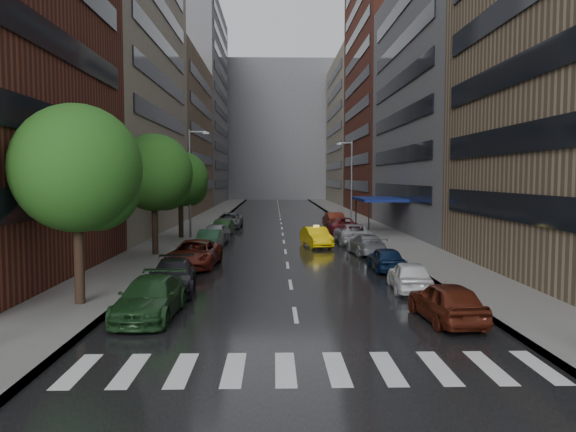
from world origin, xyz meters
name	(u,v)px	position (x,y,z in m)	size (l,w,h in m)	color
ground	(300,347)	(0.00, 0.00, 0.00)	(220.00, 220.00, 0.00)	gray
road	(281,221)	(0.00, 50.00, 0.01)	(14.00, 140.00, 0.01)	black
sidewalk_left	(205,220)	(-9.00, 50.00, 0.07)	(4.00, 140.00, 0.15)	gray
sidewalk_right	(355,220)	(9.00, 50.00, 0.07)	(4.00, 140.00, 0.15)	gray
crosswalk	(311,369)	(0.20, -2.00, 0.01)	(13.15, 2.80, 0.01)	silver
buildings_left	(167,96)	(-15.00, 58.79, 15.99)	(8.00, 108.00, 38.00)	maroon
buildings_right	(395,102)	(15.00, 56.70, 15.03)	(8.05, 109.10, 36.00)	#937A5B
building_far	(277,132)	(0.00, 118.00, 16.00)	(40.00, 14.00, 32.00)	slate
tree_near	(77,169)	(-8.60, 5.53, 5.55)	(5.09, 5.09, 8.11)	#382619
tree_mid	(154,173)	(-8.60, 19.89, 5.49)	(5.04, 5.04, 8.03)	#382619
tree_far	(180,179)	(-8.60, 30.19, 5.05)	(4.63, 4.63, 7.39)	#382619
taxi	(316,237)	(2.37, 24.77, 0.74)	(1.56, 4.47, 1.47)	yellow
parked_cars_left	(207,242)	(-5.40, 21.33, 0.75)	(2.91, 42.24, 1.58)	#1B3C1C
parked_cars_right	(359,238)	(5.40, 23.61, 0.75)	(2.72, 43.00, 1.57)	#531D10
street_lamp_left	(191,181)	(-7.72, 30.00, 4.89)	(1.74, 0.22, 9.00)	gray
street_lamp_right	(351,180)	(7.72, 45.00, 4.89)	(1.74, 0.22, 9.00)	gray
awning	(379,199)	(8.98, 35.00, 3.13)	(4.00, 8.00, 3.12)	navy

